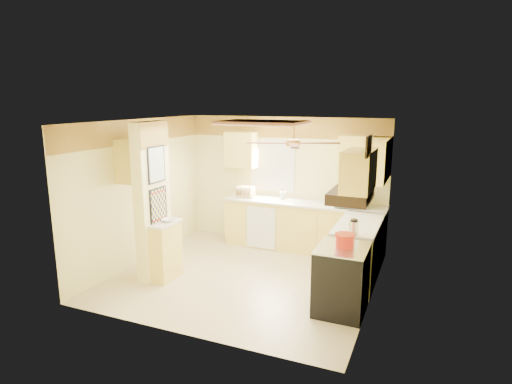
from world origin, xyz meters
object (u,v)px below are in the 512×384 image
at_px(microwave, 352,198).
at_px(kettle, 354,227).
at_px(stove, 342,279).
at_px(dutch_oven, 345,240).
at_px(bowl, 168,220).

height_order(microwave, kettle, microwave).
xyz_separation_m(microwave, kettle, (0.33, -1.62, -0.05)).
xyz_separation_m(stove, dutch_oven, (0.02, 0.02, 0.54)).
xyz_separation_m(stove, microwave, (-0.28, 2.13, 0.64)).
distance_m(bowl, kettle, 2.86).
xyz_separation_m(bowl, kettle, (2.82, 0.46, 0.08)).
height_order(stove, bowl, bowl).
bearing_deg(kettle, bowl, -170.76).
height_order(dutch_oven, kettle, kettle).
xyz_separation_m(microwave, dutch_oven, (0.30, -2.11, -0.10)).
relative_size(stove, dutch_oven, 3.44).
distance_m(microwave, dutch_oven, 2.13).
bearing_deg(microwave, stove, 88.35).
bearing_deg(dutch_oven, microwave, 98.11).
bearing_deg(microwave, bowl, 30.65).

